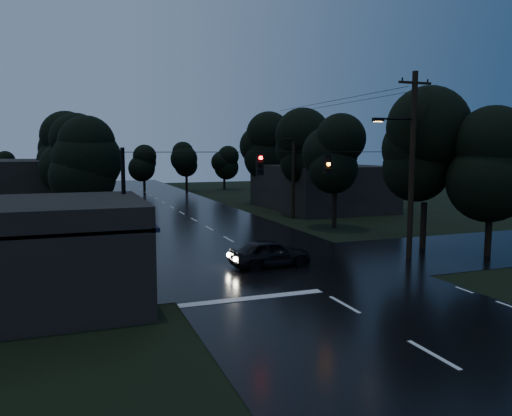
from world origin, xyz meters
TOP-DOWN VIEW (x-y plane):
  - ground at (0.00, 0.00)m, footprint 160.00×160.00m
  - main_road at (0.00, 30.00)m, footprint 12.00×120.00m
  - cross_street at (0.00, 12.00)m, footprint 60.00×9.00m
  - building_far_right at (14.00, 34.00)m, footprint 10.00×14.00m
  - building_far_left at (-14.00, 40.00)m, footprint 10.00×16.00m
  - utility_pole_main at (7.41, 11.00)m, footprint 3.50×0.30m
  - utility_pole_far at (8.30, 28.00)m, footprint 2.00×0.30m
  - anchor_pole_left at (-7.50, 11.00)m, footprint 0.18×0.18m
  - span_signals at (0.56, 10.99)m, footprint 15.00×0.37m
  - tree_corner_near at (10.00, 13.00)m, footprint 4.48×4.48m
  - tree_corner_far at (12.00, 10.00)m, footprint 3.92×3.92m
  - tree_left_a at (-9.00, 22.00)m, footprint 3.92×3.92m
  - tree_left_b at (-9.60, 30.00)m, footprint 4.20×4.20m
  - tree_left_c at (-10.20, 40.00)m, footprint 4.48×4.48m
  - tree_right_a at (9.00, 22.00)m, footprint 4.20×4.20m
  - tree_right_b at (9.60, 30.00)m, footprint 4.48×4.48m
  - tree_right_c at (10.20, 40.00)m, footprint 4.76×4.76m
  - car at (-0.29, 11.90)m, footprint 4.20×1.83m

SIDE VIEW (x-z plane):
  - ground at x=0.00m, z-range 0.00..0.00m
  - main_road at x=0.00m, z-range -0.01..0.01m
  - cross_street at x=0.00m, z-range -0.01..0.01m
  - car at x=-0.29m, z-range 0.00..1.41m
  - building_far_right at x=14.00m, z-range 0.00..4.40m
  - building_far_left at x=-14.00m, z-range 0.00..5.00m
  - anchor_pole_left at x=-7.50m, z-range 0.00..6.00m
  - utility_pole_far at x=8.30m, z-range 0.13..7.63m
  - tree_corner_far at x=12.00m, z-range 1.11..9.37m
  - tree_left_a at x=-9.00m, z-range 1.11..9.37m
  - span_signals at x=0.56m, z-range 4.69..5.80m
  - utility_pole_main at x=7.41m, z-range 0.26..10.26m
  - tree_left_b at x=-9.60m, z-range 1.19..10.04m
  - tree_right_a at x=9.00m, z-range 1.19..10.04m
  - tree_corner_near at x=10.00m, z-range 1.27..10.71m
  - tree_left_c at x=-10.20m, z-range 1.27..10.71m
  - tree_right_b at x=9.60m, z-range 1.27..10.71m
  - tree_right_c at x=10.20m, z-range 1.35..11.38m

